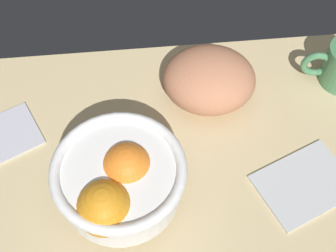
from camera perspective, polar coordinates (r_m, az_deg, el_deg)
ground_plane at (r=77.20cm, az=1.46°, el=-6.98°), size 79.60×57.07×3.00cm
fruit_bowl at (r=69.42cm, az=-5.88°, el=-6.64°), size 19.50×19.50×10.98cm
bread_loaf at (r=81.34cm, az=4.94°, el=5.56°), size 17.20×15.50×9.24cm
napkin_folded at (r=78.10cm, az=16.02°, el=-6.60°), size 17.32×15.30×0.83cm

